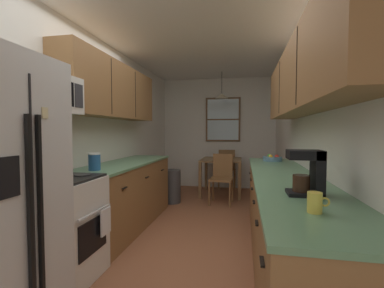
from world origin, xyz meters
name	(u,v)px	position (x,y,z in m)	size (l,w,h in m)	color
ground_plane	(200,225)	(0.00, 1.00, 0.00)	(12.00, 12.00, 0.00)	#995B3D
wall_left	(110,135)	(-1.35, 1.00, 1.27)	(0.10, 9.00, 2.55)	white
wall_right	(303,135)	(1.35, 1.00, 1.27)	(0.10, 9.00, 2.55)	white
wall_back	(218,133)	(0.00, 3.65, 1.27)	(4.40, 0.10, 2.55)	white
ceiling_slab	(200,38)	(0.00, 1.00, 2.59)	(4.40, 9.00, 0.08)	white
stove_range	(60,228)	(-0.99, -0.59, 0.47)	(0.66, 0.60, 1.10)	white
microwave_over_range	(46,94)	(-1.11, -0.59, 1.65)	(0.39, 0.57, 0.34)	white
counter_left	(126,194)	(-1.00, 0.76, 0.45)	(0.64, 2.10, 0.90)	olive
upper_cabinets_left	(113,91)	(-1.14, 0.71, 1.87)	(0.33, 2.18, 0.72)	olive
counter_right	(285,222)	(1.00, 0.02, 0.45)	(0.64, 3.32, 0.90)	olive
upper_cabinets_right	(305,78)	(1.14, -0.03, 1.81)	(0.33, 3.00, 0.63)	olive
dining_table	(221,165)	(0.14, 2.90, 0.63)	(0.82, 0.90, 0.75)	brown
dining_chair_near	(222,176)	(0.20, 2.24, 0.50)	(0.43, 0.43, 0.90)	olive
dining_chair_far	(226,167)	(0.20, 3.55, 0.50)	(0.45, 0.45, 0.90)	olive
pendant_light	(222,96)	(0.14, 2.90, 2.05)	(0.28, 0.28, 0.55)	black
back_window	(223,120)	(0.11, 3.58, 1.60)	(0.80, 0.05, 1.02)	brown
trash_bin	(172,186)	(-0.70, 2.09, 0.31)	(0.31, 0.31, 0.61)	#3F3F42
storage_canister	(94,162)	(-1.00, -0.02, 0.99)	(0.13, 0.13, 0.19)	#265999
dish_towel	(106,221)	(-0.64, -0.44, 0.50)	(0.02, 0.16, 0.24)	white
coffee_maker	(309,172)	(1.02, -0.78, 1.06)	(0.22, 0.18, 0.30)	black
mug_by_coffeemaker	(315,202)	(0.96, -1.18, 0.95)	(0.11, 0.07, 0.11)	#E5CC4C
fruit_bowl	(272,158)	(1.00, 1.30, 0.94)	(0.27, 0.27, 0.09)	#597F9E
table_serving_bowl	(224,158)	(0.20, 2.84, 0.78)	(0.22, 0.22, 0.06)	silver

